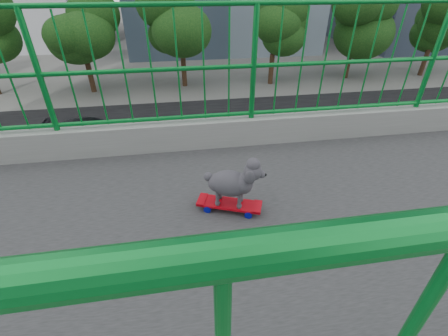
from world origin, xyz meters
name	(u,v)px	position (x,y,z in m)	size (l,w,h in m)	color
road	(123,163)	(-13.00, 0.00, 0.01)	(18.00, 90.00, 0.02)	black
street_trees	(145,31)	(-26.03, 1.06, 4.72)	(5.30, 60.40, 7.26)	black
skateboard	(229,205)	(-0.27, 3.56, 7.05)	(0.32, 0.54, 0.07)	red
poodle	(233,182)	(-0.26, 3.59, 7.28)	(0.29, 0.45, 0.40)	#312E34
car_2	(37,163)	(-12.40, -3.97, 0.73)	(2.44, 5.29, 1.47)	#939398
car_3	(92,132)	(-15.60, -1.97, 0.77)	(2.16, 5.32, 1.54)	black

